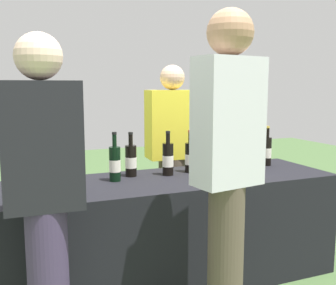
% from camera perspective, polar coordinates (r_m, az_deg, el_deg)
% --- Properties ---
extents(ground_plane, '(12.00, 12.00, 0.00)m').
position_cam_1_polar(ground_plane, '(2.97, 0.00, -19.13)').
color(ground_plane, '#476638').
extents(tasting_table, '(2.36, 0.70, 0.73)m').
position_cam_1_polar(tasting_table, '(2.82, 0.00, -12.49)').
color(tasting_table, black).
rests_on(tasting_table, ground_plane).
extents(wine_bottle_0, '(0.08, 0.08, 0.30)m').
position_cam_1_polar(wine_bottle_0, '(2.60, -20.16, -3.86)').
color(wine_bottle_0, black).
rests_on(wine_bottle_0, tasting_table).
extents(wine_bottle_1, '(0.07, 0.07, 0.32)m').
position_cam_1_polar(wine_bottle_1, '(2.62, -17.75, -3.41)').
color(wine_bottle_1, black).
rests_on(wine_bottle_1, tasting_table).
extents(wine_bottle_2, '(0.08, 0.08, 0.31)m').
position_cam_1_polar(wine_bottle_2, '(2.62, -14.98, -3.53)').
color(wine_bottle_2, black).
rests_on(wine_bottle_2, tasting_table).
extents(wine_bottle_3, '(0.08, 0.08, 0.33)m').
position_cam_1_polar(wine_bottle_3, '(2.65, -7.64, -2.98)').
color(wine_bottle_3, black).
rests_on(wine_bottle_3, tasting_table).
extents(wine_bottle_4, '(0.08, 0.08, 0.31)m').
position_cam_1_polar(wine_bottle_4, '(2.78, -5.35, -2.56)').
color(wine_bottle_4, black).
rests_on(wine_bottle_4, tasting_table).
extents(wine_bottle_5, '(0.08, 0.08, 0.32)m').
position_cam_1_polar(wine_bottle_5, '(2.80, -0.01, -2.36)').
color(wine_bottle_5, black).
rests_on(wine_bottle_5, tasting_table).
extents(wine_bottle_6, '(0.08, 0.08, 0.31)m').
position_cam_1_polar(wine_bottle_6, '(2.90, 3.19, -2.12)').
color(wine_bottle_6, black).
rests_on(wine_bottle_6, tasting_table).
extents(wine_bottle_7, '(0.07, 0.07, 0.31)m').
position_cam_1_polar(wine_bottle_7, '(3.25, 14.03, -1.18)').
color(wine_bottle_7, black).
rests_on(wine_bottle_7, tasting_table).
extents(wine_glass_0, '(0.06, 0.06, 0.14)m').
position_cam_1_polar(wine_glass_0, '(2.33, -15.90, -5.29)').
color(wine_glass_0, silver).
rests_on(wine_glass_0, tasting_table).
extents(wine_glass_1, '(0.06, 0.06, 0.12)m').
position_cam_1_polar(wine_glass_1, '(2.40, -12.46, -5.06)').
color(wine_glass_1, silver).
rests_on(wine_glass_1, tasting_table).
extents(wine_glass_2, '(0.07, 0.07, 0.13)m').
position_cam_1_polar(wine_glass_2, '(2.63, 4.68, -3.65)').
color(wine_glass_2, silver).
rests_on(wine_glass_2, tasting_table).
extents(wine_glass_3, '(0.06, 0.06, 0.13)m').
position_cam_1_polar(wine_glass_3, '(2.87, 10.48, -2.71)').
color(wine_glass_3, silver).
rests_on(wine_glass_3, tasting_table).
extents(ice_bucket, '(0.24, 0.24, 0.17)m').
position_cam_1_polar(ice_bucket, '(3.08, 11.55, -2.15)').
color(ice_bucket, silver).
rests_on(ice_bucket, tasting_table).
extents(server_pouring, '(0.43, 0.25, 1.53)m').
position_cam_1_polar(server_pouring, '(3.36, 0.60, -1.20)').
color(server_pouring, brown).
rests_on(server_pouring, ground_plane).
extents(guest_0, '(0.36, 0.21, 1.60)m').
position_cam_1_polar(guest_0, '(1.95, -17.30, -6.55)').
color(guest_0, '#3F3351').
rests_on(guest_0, ground_plane).
extents(guest_1, '(0.37, 0.25, 1.74)m').
position_cam_1_polar(guest_1, '(2.05, 8.52, -2.85)').
color(guest_1, brown).
rests_on(guest_1, ground_plane).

